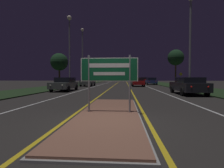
% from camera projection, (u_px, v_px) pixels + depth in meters
% --- Properties ---
extents(ground_plane, '(160.00, 160.00, 0.00)m').
position_uv_depth(ground_plane, '(106.00, 122.00, 5.45)').
color(ground_plane, '#282623').
extents(median_island, '(2.27, 7.73, 0.10)m').
position_uv_depth(median_island, '(109.00, 113.00, 6.61)').
color(median_island, '#999993').
rests_on(median_island, ground_plane).
extents(verge_left, '(5.00, 100.00, 0.08)m').
position_uv_depth(verge_left, '(57.00, 87.00, 26.05)').
color(verge_left, '#1E3319').
rests_on(verge_left, ground_plane).
extents(verge_right, '(5.00, 100.00, 0.08)m').
position_uv_depth(verge_right, '(187.00, 87.00, 24.72)').
color(verge_right, '#1E3319').
rests_on(verge_right, ground_plane).
extents(centre_line_yellow_left, '(0.12, 70.00, 0.01)m').
position_uv_depth(centre_line_yellow_left, '(113.00, 86.00, 30.46)').
color(centre_line_yellow_left, gold).
rests_on(centre_line_yellow_left, ground_plane).
extents(centre_line_yellow_right, '(0.12, 70.00, 0.01)m').
position_uv_depth(centre_line_yellow_right, '(129.00, 86.00, 30.28)').
color(centre_line_yellow_right, gold).
rests_on(centre_line_yellow_right, ground_plane).
extents(lane_line_white_left, '(0.12, 70.00, 0.01)m').
position_uv_depth(lane_line_white_left, '(97.00, 86.00, 30.67)').
color(lane_line_white_left, silver).
rests_on(lane_line_white_left, ground_plane).
extents(lane_line_white_right, '(0.12, 70.00, 0.01)m').
position_uv_depth(lane_line_white_right, '(145.00, 86.00, 30.07)').
color(lane_line_white_right, silver).
rests_on(lane_line_white_right, ground_plane).
extents(edge_line_white_left, '(0.10, 70.00, 0.01)m').
position_uv_depth(edge_line_white_left, '(80.00, 86.00, 30.88)').
color(edge_line_white_left, silver).
rests_on(edge_line_white_left, ground_plane).
extents(edge_line_white_right, '(0.10, 70.00, 0.01)m').
position_uv_depth(edge_line_white_right, '(163.00, 86.00, 29.86)').
color(edge_line_white_right, silver).
rests_on(edge_line_white_right, ground_plane).
extents(highway_sign, '(2.15, 0.07, 2.14)m').
position_uv_depth(highway_sign, '(109.00, 72.00, 6.55)').
color(highway_sign, gray).
rests_on(highway_sign, median_island).
extents(streetlight_left_near, '(0.60, 0.60, 9.55)m').
position_uv_depth(streetlight_left_near, '(69.00, 39.00, 22.91)').
color(streetlight_left_near, gray).
rests_on(streetlight_left_near, ground_plane).
extents(streetlight_left_far, '(0.54, 0.54, 9.97)m').
position_uv_depth(streetlight_left_far, '(82.00, 49.00, 30.25)').
color(streetlight_left_far, gray).
rests_on(streetlight_left_far, ground_plane).
extents(streetlight_right_near, '(0.46, 0.46, 8.83)m').
position_uv_depth(streetlight_right_near, '(190.00, 34.00, 15.92)').
color(streetlight_right_near, gray).
rests_on(streetlight_right_near, ground_plane).
extents(car_receding_0, '(2.02, 4.71, 1.43)m').
position_uv_depth(car_receding_0, '(188.00, 85.00, 14.63)').
color(car_receding_0, black).
rests_on(car_receding_0, ground_plane).
extents(car_receding_1, '(2.01, 4.38, 1.45)m').
position_uv_depth(car_receding_1, '(138.00, 82.00, 28.54)').
color(car_receding_1, maroon).
rests_on(car_receding_1, ground_plane).
extents(car_receding_2, '(2.03, 4.74, 1.45)m').
position_uv_depth(car_receding_2, '(151.00, 81.00, 35.90)').
color(car_receding_2, navy).
rests_on(car_receding_2, ground_plane).
extents(car_receding_3, '(1.94, 4.34, 1.54)m').
position_uv_depth(car_receding_3, '(144.00, 80.00, 47.01)').
color(car_receding_3, maroon).
rests_on(car_receding_3, ground_plane).
extents(car_approaching_0, '(1.95, 4.58, 1.43)m').
position_uv_depth(car_approaching_0, '(65.00, 84.00, 18.67)').
color(car_approaching_0, '#4C514C').
rests_on(car_approaching_0, ground_plane).
extents(car_approaching_1, '(2.00, 4.46, 1.52)m').
position_uv_depth(car_approaching_1, '(88.00, 81.00, 29.38)').
color(car_approaching_1, '#4C514C').
rests_on(car_approaching_1, ground_plane).
extents(warning_sign, '(0.60, 0.06, 2.21)m').
position_uv_depth(warning_sign, '(181.00, 78.00, 28.28)').
color(warning_sign, gray).
rests_on(warning_sign, verge_right).
extents(roadside_palm_left, '(2.49, 2.49, 4.84)m').
position_uv_depth(roadside_palm_left, '(59.00, 62.00, 25.00)').
color(roadside_palm_left, '#4C3823').
rests_on(roadside_palm_left, verge_left).
extents(roadside_palm_right, '(2.63, 2.63, 6.02)m').
position_uv_depth(roadside_palm_right, '(176.00, 58.00, 29.02)').
color(roadside_palm_right, '#4C3823').
rests_on(roadside_palm_right, verge_right).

